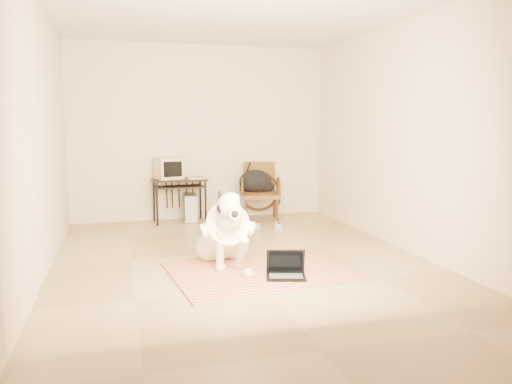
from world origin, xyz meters
name	(u,v)px	position (x,y,z in m)	size (l,w,h in m)	color
floor	(234,253)	(0.00, 0.00, 0.00)	(4.50, 4.50, 0.00)	tan
ceiling	(232,14)	(0.00, 0.00, 2.70)	(4.50, 4.50, 0.00)	silver
wall_back	(201,133)	(0.00, 2.25, 1.35)	(4.50, 4.50, 0.00)	beige
wall_front	(304,146)	(0.00, -2.25, 1.35)	(4.50, 4.50, 0.00)	beige
wall_left	(44,139)	(-2.00, 0.00, 1.35)	(4.50, 4.50, 0.00)	beige
wall_right	(390,136)	(2.00, 0.00, 1.35)	(4.50, 4.50, 0.00)	beige
rug	(260,271)	(0.08, -0.83, 0.01)	(1.90, 1.54, 0.02)	red
dog	(225,232)	(-0.20, -0.48, 0.36)	(0.60, 1.24, 0.90)	silver
laptop	(286,270)	(0.27, -1.10, 0.09)	(0.44, 0.36, 0.26)	black
computer_desk	(179,185)	(-0.39, 1.99, 0.57)	(0.82, 0.48, 0.67)	black
crt_monitor	(169,168)	(-0.54, 2.02, 0.83)	(0.44, 0.42, 0.32)	beige
desk_keyboard	(199,178)	(-0.09, 1.90, 0.68)	(0.35, 0.13, 0.02)	beige
pc_tower	(190,208)	(-0.22, 2.02, 0.21)	(0.22, 0.46, 0.42)	#525254
rattan_chair	(260,191)	(0.85, 1.85, 0.45)	(0.70, 0.68, 0.89)	brown
backpack	(257,183)	(0.80, 1.86, 0.58)	(0.55, 0.42, 0.38)	black
sneaker_left	(250,226)	(0.50, 1.15, 0.05)	(0.24, 0.35, 0.11)	silver
sneaker_right	(279,227)	(0.90, 1.06, 0.04)	(0.20, 0.30, 0.10)	silver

